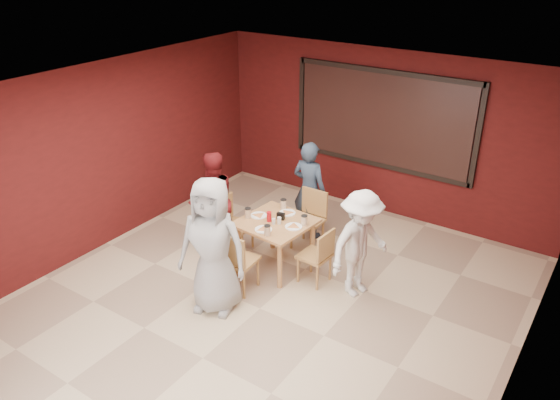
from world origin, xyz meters
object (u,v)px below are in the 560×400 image
Objects in this scene: chair_right at (319,254)px; chair_left at (233,221)px; chair_back at (310,216)px; diner_right at (360,244)px; dining_table at (276,227)px; diner_front at (213,246)px; chair_front at (236,259)px; diner_left at (213,201)px; diner_back at (309,190)px.

chair_left is at bearing 177.97° from chair_right.
chair_left is (-0.91, -0.77, -0.02)m from chair_back.
chair_right is at bearing -52.25° from chair_back.
chair_left is 1.55m from chair_right.
diner_right is (0.55, 0.10, 0.29)m from chair_right.
dining_table is 0.56× the size of diner_front.
chair_front is at bearing 140.67° from diner_right.
chair_left is at bearing -139.83° from chair_back.
chair_back reaches higher than chair_left.
chair_back is 1.50m from diner_left.
dining_table is 0.84m from chair_left.
diner_back is 1.52m from diner_left.
chair_back reaches higher than chair_front.
diner_front is at bearing 151.19° from diner_right.
diner_right is (1.36, 0.89, 0.24)m from chair_front.
diner_back reaches higher than dining_table.
chair_right is at bearing 38.63° from diner_front.
diner_front is at bearing 61.11° from diner_left.
dining_table is at bearing -96.05° from chair_back.
chair_left is 0.48× the size of diner_front.
diner_left reaches higher than chair_left.
diner_front reaches higher than chair_front.
diner_left reaches higher than diner_right.
diner_right is at bearing 114.06° from diner_left.
dining_table is 0.68× the size of diner_right.
dining_table is 0.83m from chair_back.
diner_front is (-0.19, -2.04, 0.40)m from chair_back.
diner_right is (1.38, 1.32, -0.16)m from diner_front.
diner_left is at bearing 144.13° from chair_front.
diner_front reaches higher than chair_right.
chair_front is 0.50× the size of diner_front.
diner_front reaches higher than diner_left.
chair_back is 2.09m from diner_front.
dining_table is 1.13× the size of chair_back.
chair_right is (1.54, -0.05, -0.03)m from chair_left.
diner_right reaches higher than dining_table.
dining_table is 0.66× the size of diner_left.
chair_back is 0.57× the size of diner_back.
chair_right is 0.53× the size of diner_left.
chair_front is 1.10× the size of chair_right.
diner_front is 1.21× the size of diner_right.
chair_front is 1.00× the size of chair_back.
diner_left is (-0.29, -0.11, 0.29)m from chair_left.
chair_back is at bearing 40.17° from chair_left.
diner_back is at bearing 55.60° from chair_left.
chair_back is 1.10× the size of chair_right.
dining_table is 1.24× the size of chair_right.
chair_front is at bearing -49.00° from chair_left.
chair_back is at bearing 126.23° from diner_back.
diner_front reaches higher than chair_left.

